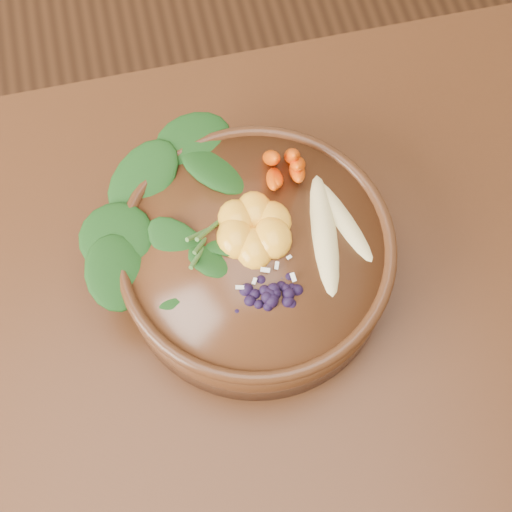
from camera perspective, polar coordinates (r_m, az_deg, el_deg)
ground at (r=1.47m, az=-2.59°, el=-19.02°), size 4.00×4.00×0.00m
dining_table at (r=0.81m, az=-4.57°, el=-15.41°), size 1.60×0.90×0.75m
stoneware_bowl at (r=0.73m, az=0.00°, el=-0.31°), size 0.28×0.28×0.07m
kale_heap at (r=0.70m, az=-4.38°, el=5.10°), size 0.18×0.17×0.04m
carrot_cluster at (r=0.70m, az=2.75°, el=8.31°), size 0.06×0.06×0.08m
banana_halves at (r=0.70m, az=6.34°, el=2.81°), size 0.08×0.16×0.03m
mandarin_cluster at (r=0.69m, az=-0.13°, el=2.70°), size 0.08×0.09×0.03m
blueberry_pile at (r=0.66m, az=1.25°, el=-2.82°), size 0.13×0.10×0.04m
coconut_flakes at (r=0.69m, az=0.48°, el=-0.37°), size 0.09×0.07×0.01m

